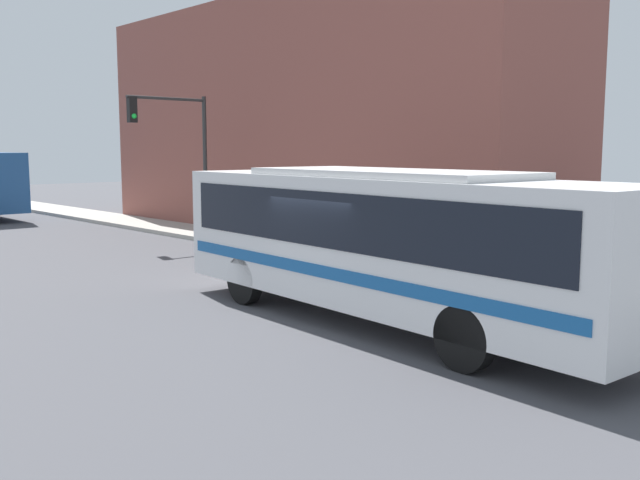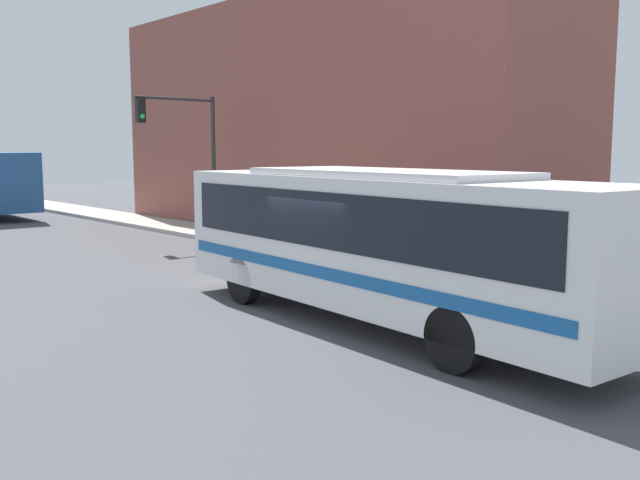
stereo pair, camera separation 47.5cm
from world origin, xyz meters
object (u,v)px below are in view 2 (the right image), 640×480
traffic_light_pole (188,140)px  city_bus (381,235)px  parking_meter (269,217)px  fire_hydrant (386,252)px

traffic_light_pole → city_bus: bearing=-105.5°
traffic_light_pole → parking_meter: size_ratio=3.73×
city_bus → traffic_light_pole: bearing=78.1°
fire_hydrant → parking_meter: size_ratio=0.50×
city_bus → parking_meter: size_ratio=7.73×
city_bus → parking_meter: 11.28m
traffic_light_pole → parking_meter: traffic_light_pole is taller
fire_hydrant → traffic_light_pole: size_ratio=0.13×
fire_hydrant → traffic_light_pole: bearing=95.9°
fire_hydrant → traffic_light_pole: traffic_light_pole is taller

